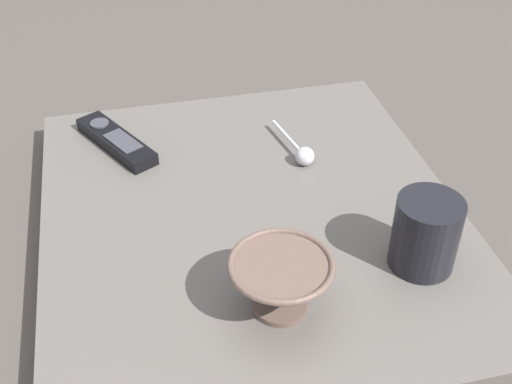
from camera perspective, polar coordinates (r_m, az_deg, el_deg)
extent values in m
plane|color=#47423D|center=(0.95, -0.34, -3.82)|extent=(6.00, 6.00, 0.00)
cube|color=#5B5651|center=(0.94, -0.34, -2.80)|extent=(0.66, 0.58, 0.04)
cylinder|color=brown|center=(0.79, 2.11, -9.81)|extent=(0.06, 0.06, 0.01)
cone|color=brown|center=(0.76, 2.17, -8.03)|extent=(0.12, 0.12, 0.06)
torus|color=brown|center=(0.74, 2.23, -6.35)|extent=(0.12, 0.12, 0.01)
cylinder|color=black|center=(0.84, 14.55, -3.52)|extent=(0.08, 0.08, 0.10)
cylinder|color=silver|center=(1.05, 2.74, 4.82)|extent=(0.10, 0.03, 0.01)
sphere|color=silver|center=(1.01, 4.27, 3.13)|extent=(0.03, 0.03, 0.03)
cube|color=black|center=(1.07, -12.08, 4.35)|extent=(0.17, 0.12, 0.02)
cylinder|color=#3A3A42|center=(1.10, -13.48, 5.84)|extent=(0.03, 0.03, 0.00)
cube|color=#3A3A42|center=(1.05, -11.53, 4.38)|extent=(0.08, 0.06, 0.00)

